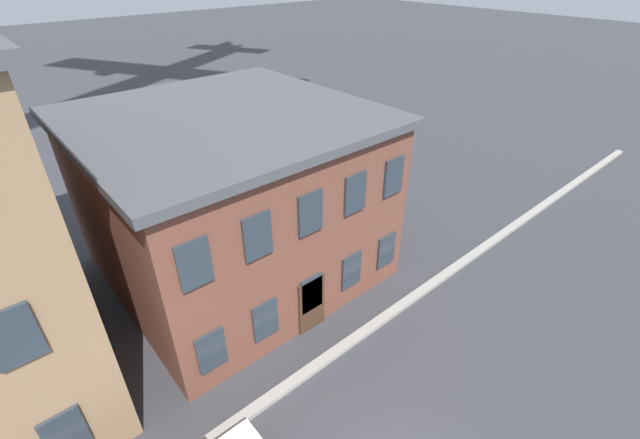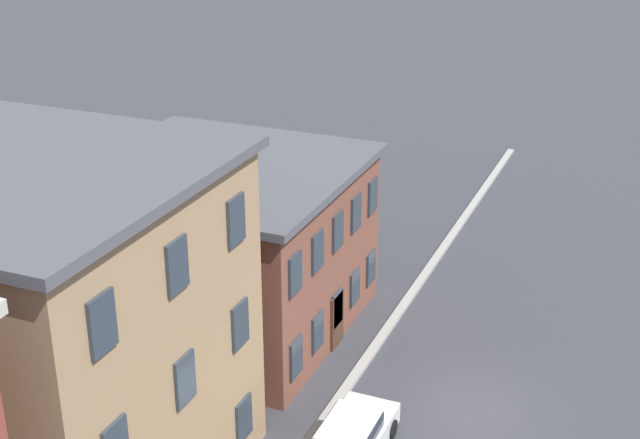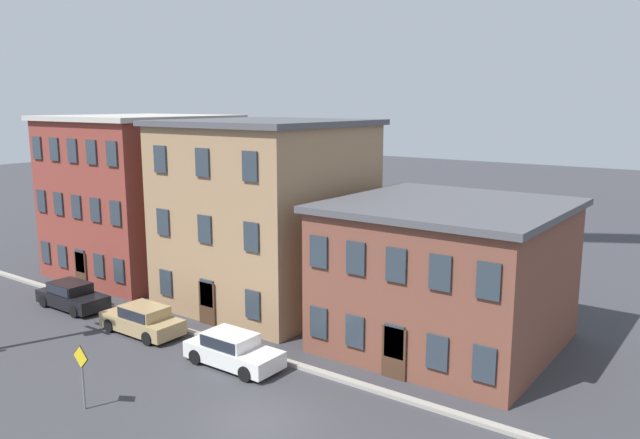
{
  "view_description": "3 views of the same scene",
  "coord_description": "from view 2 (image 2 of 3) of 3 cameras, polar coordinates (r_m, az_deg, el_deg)",
  "views": [
    {
      "loc": [
        -4.82,
        -2.56,
        11.46
      ],
      "look_at": [
        0.28,
        3.34,
        6.57
      ],
      "focal_mm": 24.0,
      "sensor_mm": 36.0,
      "label": 1
    },
    {
      "loc": [
        -25.51,
        -4.94,
        17.89
      ],
      "look_at": [
        -1.85,
        4.97,
        6.99
      ],
      "focal_mm": 50.0,
      "sensor_mm": 36.0,
      "label": 2
    },
    {
      "loc": [
        13.78,
        -15.13,
        11.12
      ],
      "look_at": [
        -0.53,
        4.5,
        6.55
      ],
      "focal_mm": 35.0,
      "sensor_mm": 36.0,
      "label": 3
    }
  ],
  "objects": [
    {
      "name": "kerb_strip",
      "position": [
        32.51,
        2.07,
        -10.21
      ],
      "size": [
        56.0,
        0.36,
        0.16
      ],
      "primitive_type": "cube",
      "color": "#9E998E",
      "rests_on": "ground_plane"
    },
    {
      "name": "ground_plane",
      "position": [
        31.54,
        9.9,
        -11.92
      ],
      "size": [
        200.0,
        200.0,
        0.0
      ],
      "primitive_type": "plane",
      "color": "#38383D"
    },
    {
      "name": "car_white",
      "position": [
        28.56,
        1.95,
        -13.87
      ],
      "size": [
        4.4,
        1.92,
        1.43
      ],
      "color": "silver",
      "rests_on": "ground_plane"
    },
    {
      "name": "apartment_far",
      "position": [
        34.96,
        -6.23,
        -1.67
      ],
      "size": [
        9.99,
        10.05,
        6.7
      ],
      "color": "brown",
      "rests_on": "ground_plane"
    },
    {
      "name": "apartment_midblock",
      "position": [
        26.25,
        -17.53,
        -7.27
      ],
      "size": [
        9.83,
        9.77,
        10.21
      ],
      "color": "#9E7A56",
      "rests_on": "ground_plane"
    }
  ]
}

